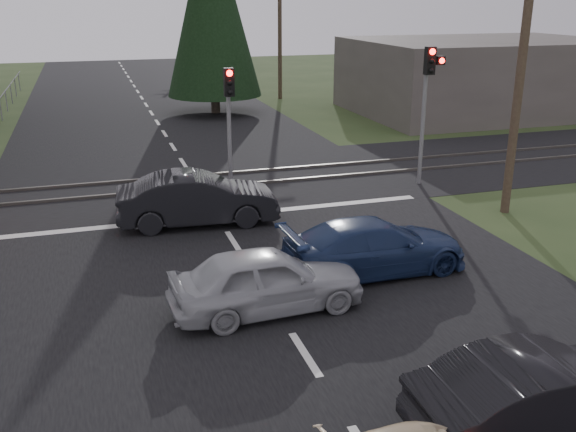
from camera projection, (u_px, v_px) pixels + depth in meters
name	position (u px, v px, depth m)	size (l,w,h in m)	color
ground	(305.00, 354.00, 11.83)	(120.00, 120.00, 0.00)	#293B1B
road	(206.00, 199.00, 20.86)	(14.00, 100.00, 0.01)	black
rail_corridor	(196.00, 183.00, 22.66)	(120.00, 8.00, 0.01)	black
stop_line	(217.00, 216.00, 19.23)	(13.00, 0.35, 0.00)	silver
rail_near	(200.00, 188.00, 21.93)	(120.00, 0.12, 0.10)	#59544C
rail_far	(192.00, 176.00, 23.37)	(120.00, 0.12, 0.10)	#59544C
traffic_signal_right	(428.00, 89.00, 21.43)	(0.68, 0.48, 4.70)	slate
traffic_signal_center	(229.00, 108.00, 20.84)	(0.32, 0.48, 4.10)	slate
utility_pole_near	(523.00, 54.00, 18.11)	(1.80, 0.26, 9.00)	#4C3D2D
utility_pole_mid	(280.00, 22.00, 39.77)	(1.80, 0.26, 9.00)	#4C3D2D
utility_pole_far	(206.00, 13.00, 62.34)	(1.80, 0.26, 9.00)	#4C3D2D
conifer_tree	(212.00, 1.00, 34.34)	(5.20, 5.20, 11.00)	#473D33
building_right	(482.00, 76.00, 36.11)	(14.00, 10.00, 4.00)	#59514C
dark_hatchback	(546.00, 396.00, 9.45)	(1.45, 4.15, 1.37)	black
silver_car	(267.00, 280.00, 13.29)	(1.63, 4.05, 1.38)	#A0A2A7
blue_sedan	(375.00, 247.00, 15.16)	(1.83, 4.50, 1.31)	navy
dark_car_far	(198.00, 199.00, 18.37)	(1.59, 4.55, 1.50)	black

